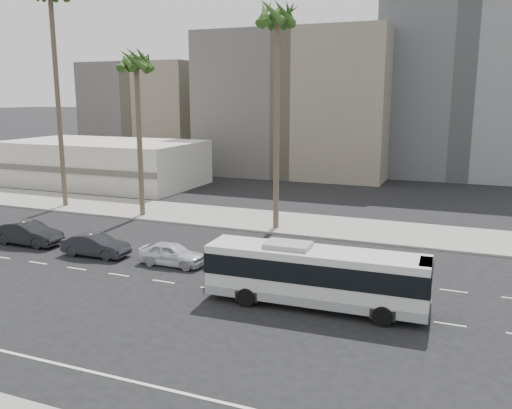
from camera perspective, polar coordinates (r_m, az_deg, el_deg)
The scene contains 13 objects.
ground at distance 27.75m, azimuth 0.90°, elevation -9.85°, with size 700.00×700.00×0.00m, color black.
sidewalk_north at distance 41.90m, azimuth 8.57°, elevation -2.43°, with size 120.00×7.00×0.15m, color gray.
commercial_low at distance 64.11m, azimuth -16.02°, elevation 4.32°, with size 22.00×12.16×5.00m.
midrise_beige_west at distance 72.31m, azimuth 4.98°, elevation 10.67°, with size 24.00×18.00×18.00m, color #65605B.
midrise_gray_center at distance 76.16m, azimuth 21.61°, elevation 12.98°, with size 20.00×20.00×26.00m, color #5C5E62.
midrise_beige_far at distance 87.94m, azimuth -10.68°, elevation 9.70°, with size 18.00×16.00×15.00m, color #65605B.
civic_tower at distance 275.82m, azimuth 20.46°, elevation 16.90°, with size 42.00×42.00×129.00m.
city_bus at distance 26.19m, azimuth 6.33°, elevation -7.48°, with size 10.84×2.74×3.09m.
car_a at distance 32.87m, azimuth -8.98°, elevation -5.23°, with size 4.16×1.67×1.42m, color silver.
car_b at distance 35.76m, azimuth -16.77°, elevation -4.17°, with size 4.43×1.54×1.46m, color #232327.
car_c at distance 40.01m, azimuth -23.17°, elevation -2.85°, with size 4.91×1.71×1.62m, color black.
palm_near at distance 40.28m, azimuth 2.30°, elevation 18.94°, with size 5.01×5.01×16.88m.
palm_mid at distance 45.48m, azimuth -12.71°, elevation 14.25°, with size 4.47×4.47×13.84m.
Camera 1 is at (9.28, -24.10, 10.17)m, focal length 37.37 mm.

